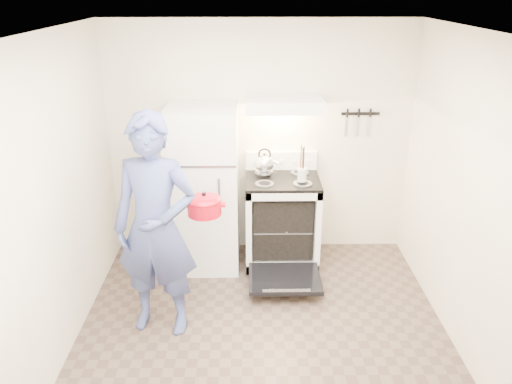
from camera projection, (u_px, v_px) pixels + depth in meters
floor at (264, 350)px, 4.13m from camera, size 3.60×3.60×0.00m
back_wall at (260, 141)px, 5.30m from camera, size 3.20×0.02×2.50m
refrigerator at (204, 189)px, 5.13m from camera, size 0.70×0.70×1.70m
stove_body at (282, 221)px, 5.31m from camera, size 0.76×0.65×0.92m
cooktop at (283, 180)px, 5.13m from camera, size 0.76×0.65×0.03m
backsplash at (281, 160)px, 5.35m from camera, size 0.76×0.07×0.20m
oven_door at (285, 279)px, 4.89m from camera, size 0.70×0.54×0.04m
oven_rack at (282, 223)px, 5.32m from camera, size 0.60×0.52×0.01m
range_hood at (284, 104)px, 4.90m from camera, size 0.76×0.50×0.12m
knife_strip at (360, 114)px, 5.19m from camera, size 0.40×0.02×0.03m
pizza_stone at (285, 225)px, 5.25m from camera, size 0.37×0.37×0.02m
tea_kettle at (264, 162)px, 5.14m from camera, size 0.24×0.20×0.30m
utensil_jar at (302, 175)px, 4.96m from camera, size 0.10×0.10×0.13m
person at (156, 228)px, 4.06m from camera, size 0.77×0.57×1.92m
dutch_oven at (204, 207)px, 4.29m from camera, size 0.36×0.29×0.24m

